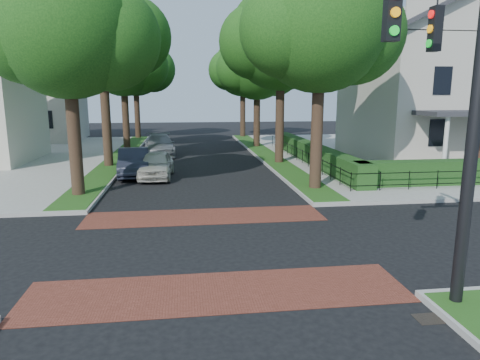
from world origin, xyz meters
name	(u,v)px	position (x,y,z in m)	size (l,w,h in m)	color
ground	(210,245)	(0.00, 0.00, 0.00)	(120.00, 120.00, 0.00)	black
sidewalk_ne	(440,152)	(19.50, 19.00, 0.07)	(30.00, 30.00, 0.15)	gray
crosswalk_far	(205,216)	(0.00, 3.20, 0.01)	(9.00, 2.20, 0.01)	maroon
crosswalk_near	(218,292)	(0.00, -3.20, 0.01)	(9.00, 2.20, 0.01)	maroon
storm_drain	(431,319)	(4.30, -5.00, 0.01)	(0.65, 0.45, 0.01)	black
grass_strip_ne	(266,154)	(5.40, 19.10, 0.16)	(1.60, 29.80, 0.02)	#244614
grass_strip_nw	(120,156)	(-5.40, 19.10, 0.16)	(1.60, 29.80, 0.02)	#244614
tree_right_near	(321,26)	(5.60, 7.24, 7.63)	(7.75, 6.67, 10.66)	black
tree_right_mid	(282,40)	(5.61, 15.25, 7.99)	(8.25, 7.09, 11.22)	black
tree_right_far	(258,66)	(5.60, 24.22, 6.91)	(7.25, 6.23, 9.74)	black
tree_right_back	(243,68)	(5.60, 33.23, 7.27)	(7.50, 6.45, 10.20)	black
tree_left_near	(70,30)	(-5.40, 7.23, 7.27)	(7.50, 6.45, 10.20)	black
tree_left_mid	(103,31)	(-5.39, 15.24, 8.34)	(8.00, 6.88, 11.48)	black
tree_left_far	(124,62)	(-5.40, 24.22, 7.12)	(7.00, 6.02, 9.86)	black
tree_left_back	(136,66)	(-5.40, 33.24, 7.41)	(7.75, 6.66, 10.44)	black
hedge_main_road	(311,153)	(7.70, 15.00, 0.75)	(1.00, 18.00, 1.20)	#1A3B14
fence_main_road	(300,155)	(6.90, 15.00, 0.60)	(0.06, 18.00, 0.90)	black
house_victorian	(447,73)	(17.51, 15.92, 6.02)	(13.00, 13.05, 12.48)	#BCB6A9
house_left_far	(30,89)	(-15.49, 31.99, 5.04)	(10.00, 9.00, 10.14)	#BCB6A9
traffic_signal	(462,88)	(4.89, -4.41, 4.71)	(2.17, 2.00, 8.00)	black
parked_car_front	(156,165)	(-2.30, 11.30, 0.75)	(1.76, 4.38, 1.49)	beige
parked_car_middle	(134,162)	(-3.60, 12.06, 0.78)	(1.65, 4.73, 1.56)	#212532
parked_car_rear	(159,145)	(-2.61, 20.18, 0.79)	(2.21, 5.43, 1.57)	gray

